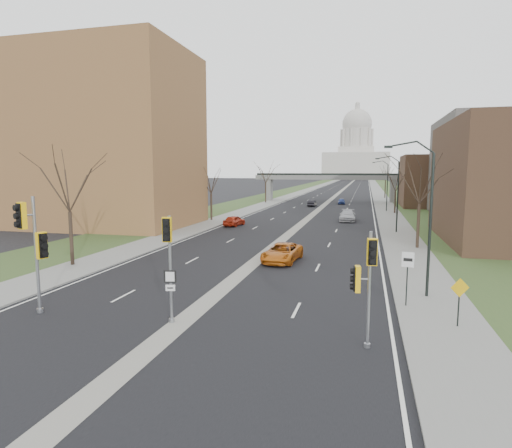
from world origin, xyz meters
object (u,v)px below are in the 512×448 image
at_px(signal_pole_median, 169,250).
at_px(speed_limit_sign, 407,269).
at_px(signal_pole_left, 33,238).
at_px(car_right_near, 282,253).
at_px(warning_sign, 459,295).
at_px(signal_pole_right, 366,273).
at_px(car_left_far, 312,203).
at_px(car_right_mid, 347,216).
at_px(car_left_near, 234,221).
at_px(car_right_far, 342,201).

height_order(signal_pole_median, speed_limit_sign, signal_pole_median).
relative_size(signal_pole_left, speed_limit_sign, 2.07).
relative_size(signal_pole_median, car_right_near, 0.99).
xyz_separation_m(signal_pole_median, warning_sign, (12.93, 2.81, -1.99)).
distance_m(signal_pole_right, speed_limit_sign, 6.43).
bearing_deg(car_left_far, car_right_mid, 111.05).
distance_m(car_left_near, car_left_far, 32.87).
xyz_separation_m(signal_pole_median, car_right_near, (2.42, 14.99, -2.85)).
xyz_separation_m(speed_limit_sign, car_right_mid, (-4.66, 38.42, -1.31)).
distance_m(signal_pole_left, car_left_near, 35.35).
bearing_deg(warning_sign, speed_limit_sign, 109.25).
distance_m(signal_pole_median, car_left_near, 35.79).
bearing_deg(signal_pole_median, signal_pole_left, 169.47).
height_order(signal_pole_left, car_left_far, signal_pole_left).
distance_m(signal_pole_left, car_right_mid, 46.24).
bearing_deg(speed_limit_sign, signal_pole_median, -144.89).
bearing_deg(car_right_mid, signal_pole_left, -107.69).
height_order(signal_pole_right, car_left_far, signal_pole_right).
bearing_deg(car_left_far, car_right_near, 96.84).
xyz_separation_m(car_left_near, car_left_far, (6.14, 32.29, -0.06)).
bearing_deg(signal_pole_right, car_left_near, 107.11).
bearing_deg(signal_pole_right, warning_sign, 31.52).
bearing_deg(car_right_mid, signal_pole_median, -99.06).
height_order(signal_pole_right, car_right_far, signal_pole_right).
bearing_deg(speed_limit_sign, warning_sign, -42.90).
height_order(car_left_near, car_left_far, car_left_near).
relative_size(signal_pole_left, car_left_far, 1.53).
bearing_deg(car_right_far, signal_pole_left, -100.57).
bearing_deg(car_right_near, signal_pole_right, -62.74).
xyz_separation_m(signal_pole_left, warning_sign, (19.98, 3.19, -2.30)).
xyz_separation_m(signal_pole_right, car_right_near, (-6.37, 15.59, -2.42)).
distance_m(warning_sign, car_right_mid, 41.54).
bearing_deg(car_left_near, speed_limit_sign, 130.15).
relative_size(car_left_far, car_right_far, 1.08).
xyz_separation_m(car_left_far, car_right_far, (5.32, 7.23, -0.03)).
distance_m(speed_limit_sign, car_left_far, 63.00).
xyz_separation_m(signal_pole_left, signal_pole_right, (15.83, -0.22, -0.74)).
height_order(signal_pole_left, warning_sign, signal_pole_left).
bearing_deg(car_right_far, speed_limit_sign, -86.42).
bearing_deg(signal_pole_right, signal_pole_left, 171.29).
bearing_deg(car_right_mid, signal_pole_right, -87.68).
bearing_deg(signal_pole_median, car_left_far, 77.76).
relative_size(car_right_mid, car_right_far, 1.49).
bearing_deg(car_left_far, signal_pole_left, 87.82).
distance_m(signal_pole_median, car_right_far, 74.49).
distance_m(car_left_near, car_right_near, 22.28).
height_order(signal_pole_right, warning_sign, signal_pole_right).
distance_m(warning_sign, car_right_far, 72.12).
height_order(speed_limit_sign, car_right_far, speed_limit_sign).
bearing_deg(car_left_far, signal_pole_median, 93.80).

